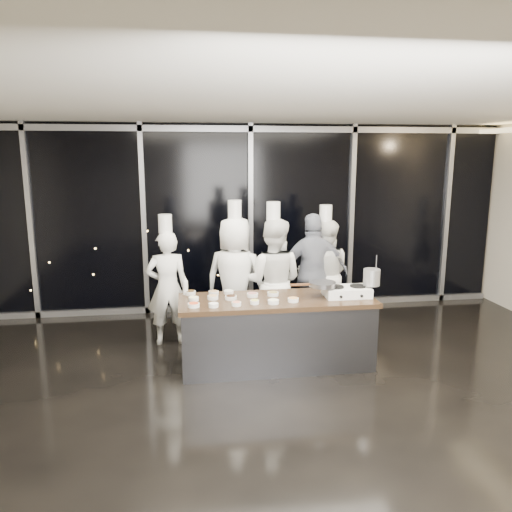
{
  "coord_description": "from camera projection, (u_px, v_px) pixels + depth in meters",
  "views": [
    {
      "loc": [
        -1.13,
        -5.06,
        2.67
      ],
      "look_at": [
        -0.22,
        1.2,
        1.39
      ],
      "focal_mm": 35.0,
      "sensor_mm": 36.0,
      "label": 1
    }
  ],
  "objects": [
    {
      "name": "stock_pot",
      "position": [
        372.0,
        277.0,
        6.36
      ],
      "size": [
        0.21,
        0.21,
        0.21
      ],
      "primitive_type": "cylinder",
      "rotation": [
        0.0,
        0.0,
        -0.01
      ],
      "color": "#A6A6A9",
      "rests_on": "stove"
    },
    {
      "name": "room_shell",
      "position": [
        310.0,
        197.0,
        5.17
      ],
      "size": [
        9.02,
        7.02,
        3.21
      ],
      "color": "#BEB5A2",
      "rests_on": "ground"
    },
    {
      "name": "chef_center",
      "position": [
        273.0,
        281.0,
        7.09
      ],
      "size": [
        1.06,
        0.94,
        2.04
      ],
      "rotation": [
        0.0,
        0.0,
        2.8
      ],
      "color": "silver",
      "rests_on": "ground"
    },
    {
      "name": "chef_far_left",
      "position": [
        167.0,
        286.0,
        7.08
      ],
      "size": [
        0.63,
        0.44,
        1.87
      ],
      "rotation": [
        0.0,
        0.0,
        3.22
      ],
      "color": "silver",
      "rests_on": "ground"
    },
    {
      "name": "frying_pan",
      "position": [
        322.0,
        284.0,
        6.32
      ],
      "size": [
        0.59,
        0.34,
        0.06
      ],
      "rotation": [
        0.0,
        0.0,
        -0.01
      ],
      "color": "slate",
      "rests_on": "stove"
    },
    {
      "name": "guest",
      "position": [
        313.0,
        274.0,
        7.54
      ],
      "size": [
        1.08,
        0.46,
        1.83
      ],
      "rotation": [
        0.0,
        0.0,
        3.13
      ],
      "color": "#131D35",
      "rests_on": "ground"
    },
    {
      "name": "demo_counter",
      "position": [
        277.0,
        332.0,
        6.38
      ],
      "size": [
        2.46,
        0.86,
        0.9
      ],
      "color": "#343539",
      "rests_on": "ground"
    },
    {
      "name": "prep_bowls",
      "position": [
        233.0,
        298.0,
        6.22
      ],
      "size": [
        1.39,
        0.72,
        0.05
      ],
      "color": "silver",
      "rests_on": "demo_counter"
    },
    {
      "name": "window_wall",
      "position": [
        250.0,
        219.0,
        8.61
      ],
      "size": [
        8.9,
        0.11,
        3.2
      ],
      "color": "black",
      "rests_on": "ground"
    },
    {
      "name": "ground",
      "position": [
        291.0,
        398.0,
        5.6
      ],
      "size": [
        9.0,
        9.0,
        0.0
      ],
      "primitive_type": "plane",
      "color": "black",
      "rests_on": "ground"
    },
    {
      "name": "squeeze_bottle",
      "position": [
        185.0,
        286.0,
        6.44
      ],
      "size": [
        0.07,
        0.07,
        0.24
      ],
      "color": "silver",
      "rests_on": "demo_counter"
    },
    {
      "name": "stove",
      "position": [
        347.0,
        291.0,
        6.37
      ],
      "size": [
        0.58,
        0.38,
        0.14
      ],
      "rotation": [
        0.0,
        0.0,
        -0.01
      ],
      "color": "white",
      "rests_on": "demo_counter"
    },
    {
      "name": "chef_left",
      "position": [
        235.0,
        279.0,
        7.16
      ],
      "size": [
        1.05,
        0.89,
        2.06
      ],
      "rotation": [
        0.0,
        0.0,
        2.74
      ],
      "color": "silver",
      "rests_on": "ground"
    },
    {
      "name": "chef_right",
      "position": [
        324.0,
        274.0,
        7.73
      ],
      "size": [
        0.94,
        0.8,
        1.94
      ],
      "rotation": [
        0.0,
        0.0,
        2.94
      ],
      "color": "silver",
      "rests_on": "ground"
    }
  ]
}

